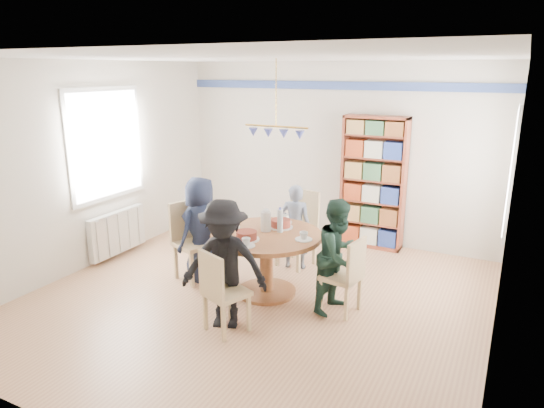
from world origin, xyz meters
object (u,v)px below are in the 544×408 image
Objects in this scene: chair_far at (300,224)px; person_right at (339,256)px; bookshelf at (373,184)px; chair_near at (220,289)px; person_left at (201,229)px; chair_right at (347,273)px; chair_left at (191,236)px; radiator at (117,232)px; person_far at (295,227)px; dining_table at (267,249)px; person_near at (224,265)px.

person_right reaches higher than chair_far.
chair_near is at bearing -101.28° from bookshelf.
chair_right is at bearing 98.49° from person_left.
chair_right is at bearing 44.43° from chair_near.
chair_left is 0.97× the size of chair_far.
chair_far is (-1.03, 1.06, 0.09)m from chair_right.
person_far is at bearing 17.71° from radiator.
chair_right is 0.68× the size of person_right.
chair_far is (1.05, 1.04, 0.02)m from chair_left.
chair_left is 1.13× the size of chair_near.
person_right is (1.82, -0.02, -0.03)m from person_left.
person_right reaches higher than person_far.
dining_table is 0.87m from person_near.
radiator is 2.55m from person_far.
person_left is (0.14, 0.03, 0.12)m from chair_left.
dining_table is 0.98× the size of person_left.
chair_near is at bearing 77.94° from person_far.
chair_left is at bearing -4.90° from radiator.
chair_left reaches higher than dining_table.
chair_far is at bearing 91.24° from chair_near.
chair_right reaches higher than dining_table.
person_near reaches higher than dining_table.
chair_near is 1.89m from person_far.
chair_far reaches higher than chair_left.
chair_near reaches higher than radiator.
chair_left is 0.73× the size of person_near.
chair_right is 1.49m from chair_far.
person_far is 1.49m from bookshelf.
person_left is at bearing -3.21° from radiator.
bookshelf is (0.64, 2.14, 0.40)m from dining_table.
chair_near is 0.77× the size of person_far.
chair_right is 0.63× the size of person_near.
chair_left reaches higher than chair_right.
chair_near is (-0.99, -0.97, 0.01)m from chair_right.
radiator is 3.35m from person_right.
chair_near is at bearing -24.33° from radiator.
radiator is at bearing -83.03° from person_left.
chair_right is 0.44× the size of bookshelf.
person_left reaches higher than chair_near.
person_near is 3.09m from bookshelf.
radiator is 1.14× the size of chair_near.
person_right is at bearing 162.58° from chair_right.
chair_left is 0.51× the size of bookshelf.
person_left is at bearing 103.73° from person_right.
chair_near is 0.67× the size of person_left.
dining_table is 1.51× the size of chair_right.
person_far is (-0.92, 0.88, -0.06)m from person_right.
person_right reaches higher than chair_near.
chair_near is 0.45× the size of bookshelf.
bookshelf is at bearing 20.92° from person_right.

